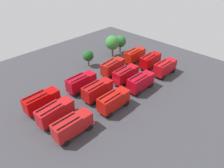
{
  "coord_description": "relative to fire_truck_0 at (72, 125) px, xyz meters",
  "views": [
    {
      "loc": [
        -27.38,
        -26.73,
        26.56
      ],
      "look_at": [
        0.0,
        0.0,
        1.4
      ],
      "focal_mm": 32.35,
      "sensor_mm": 36.0,
      "label": 1
    }
  ],
  "objects": [
    {
      "name": "ground_plane",
      "position": [
        14.49,
        4.84,
        -2.15
      ],
      "size": [
        65.7,
        65.7,
        0.0
      ],
      "primitive_type": "plane",
      "color": "#38383D"
    },
    {
      "name": "fire_truck_0",
      "position": [
        0.0,
        0.0,
        0.0
      ],
      "size": [
        7.23,
        2.83,
        3.88
      ],
      "rotation": [
        0.0,
        0.0,
        -0.01
      ],
      "color": "#A91415",
      "rests_on": "ground"
    },
    {
      "name": "fire_truck_1",
      "position": [
        9.72,
        -0.29,
        0.0
      ],
      "size": [
        7.2,
        2.76,
        3.88
      ],
      "rotation": [
        0.0,
        0.0,
        -0.0
      ],
      "color": "#B6100A",
      "rests_on": "ground"
    },
    {
      "name": "fire_truck_2",
      "position": [
        18.87,
        0.11,
        0.0
      ],
      "size": [
        7.22,
        2.8,
        3.88
      ],
      "rotation": [
        0.0,
        0.0,
        -0.01
      ],
      "color": "#AF0716",
      "rests_on": "ground"
    },
    {
      "name": "fire_truck_3",
      "position": [
        28.59,
        -0.14,
        0.0
      ],
      "size": [
        7.22,
        2.81,
        3.88
      ],
      "rotation": [
        0.0,
        0.0,
        -0.01
      ],
      "color": "#B80C12",
      "rests_on": "ground"
    },
    {
      "name": "fire_truck_4",
      "position": [
        -0.19,
        4.97,
        0.0
      ],
      "size": [
        7.35,
        3.14,
        3.88
      ],
      "rotation": [
        0.0,
        0.0,
        0.07
      ],
      "color": "#B11316",
      "rests_on": "ground"
    },
    {
      "name": "fire_truck_5",
      "position": [
        9.94,
        4.68,
        0.0
      ],
      "size": [
        7.26,
        2.9,
        3.88
      ],
      "rotation": [
        0.0,
        0.0,
        0.03
      ],
      "color": "#AF0D0D",
      "rests_on": "ground"
    },
    {
      "name": "fire_truck_6",
      "position": [
        18.93,
        4.64,
        0.0
      ],
      "size": [
        7.26,
        2.9,
        3.88
      ],
      "rotation": [
        0.0,
        0.0,
        0.03
      ],
      "color": "#A90913",
      "rests_on": "ground"
    },
    {
      "name": "fire_truck_7",
      "position": [
        29.17,
        4.78,
        0.0
      ],
      "size": [
        7.33,
        3.09,
        3.88
      ],
      "rotation": [
        0.0,
        0.0,
        0.06
      ],
      "color": "#B50407",
      "rests_on": "ground"
    },
    {
      "name": "fire_truck_8",
      "position": [
        -0.22,
        9.76,
        0.0
      ],
      "size": [
        7.27,
        2.93,
        3.88
      ],
      "rotation": [
        0.0,
        0.0,
        0.03
      ],
      "color": "#B70506",
      "rests_on": "ground"
    },
    {
      "name": "fire_truck_9",
      "position": [
        9.47,
        9.55,
        0.0
      ],
      "size": [
        7.25,
        2.88,
        3.88
      ],
      "rotation": [
        0.0,
        0.0,
        0.02
      ],
      "color": "#B00716",
      "rests_on": "ground"
    },
    {
      "name": "fire_truck_10",
      "position": [
        19.6,
        9.56,
        0.0
      ],
      "size": [
        7.4,
        3.31,
        3.88
      ],
      "rotation": [
        0.0,
        0.0,
        0.1
      ],
      "color": "#AB1410",
      "rests_on": "ground"
    },
    {
      "name": "fire_truck_11",
      "position": [
        28.81,
        9.85,
        0.0
      ],
      "size": [
        7.31,
        3.04,
        3.88
      ],
      "rotation": [
        0.0,
        0.0,
        0.05
      ],
      "color": "#BB1407",
      "rests_on": "ground"
    },
    {
      "name": "firefighter_0",
      "position": [
        30.22,
        7.72,
        -1.19
      ],
      "size": [
        0.48,
        0.38,
        1.72
      ],
      "rotation": [
        0.0,
        0.0,
        1.97
      ],
      "color": "black",
      "rests_on": "ground"
    },
    {
      "name": "firefighter_1",
      "position": [
        3.99,
        5.5,
        -1.17
      ],
      "size": [
        0.47,
        0.34,
        1.74
      ],
      "rotation": [
        0.0,
        0.0,
        4.45
      ],
      "color": "black",
      "rests_on": "ground"
    },
    {
      "name": "firefighter_2",
      "position": [
        12.1,
        2.64,
        -1.16
      ],
      "size": [
        0.38,
        0.48,
        1.76
      ],
      "rotation": [
        0.0,
        0.0,
        2.76
      ],
      "color": "black",
      "rests_on": "ground"
    },
    {
      "name": "tree_0",
      "position": [
        18.09,
        17.35,
        0.89
      ],
      "size": [
        2.92,
        2.92,
        4.53
      ],
      "color": "brown",
      "rests_on": "ground"
    },
    {
      "name": "tree_1",
      "position": [
        27.12,
        16.98,
        2.18
      ],
      "size": [
        4.15,
        4.15,
        6.44
      ],
      "color": "brown",
      "rests_on": "ground"
    },
    {
      "name": "tree_2",
      "position": [
        30.66,
        17.12,
        1.52
      ],
      "size": [
        3.53,
        3.53,
        5.47
      ],
      "color": "brown",
      "rests_on": "ground"
    },
    {
      "name": "traffic_cone_0",
      "position": [
        31.15,
        7.37,
        -1.84
      ],
      "size": [
        0.44,
        0.44,
        0.63
      ],
      "primitive_type": "cone",
      "color": "#F2600C",
      "rests_on": "ground"
    },
    {
      "name": "traffic_cone_1",
      "position": [
        1.4,
        7.64,
        -1.79
      ],
      "size": [
        0.51,
        0.51,
        0.73
      ],
      "primitive_type": "cone",
      "color": "#F2600C",
      "rests_on": "ground"
    },
    {
      "name": "traffic_cone_2",
      "position": [
        10.38,
        12.92,
        -1.88
      ],
      "size": [
        0.39,
        0.39,
        0.56
      ],
      "primitive_type": "cone",
      "color": "#F2600C",
      "rests_on": "ground"
    }
  ]
}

